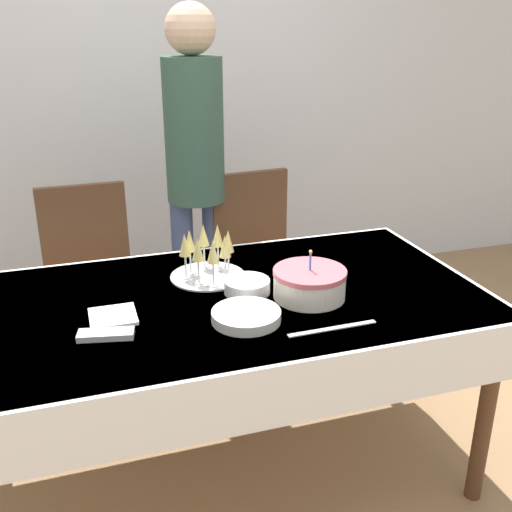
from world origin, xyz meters
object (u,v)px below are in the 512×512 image
champagne_tray (207,253)px  plate_stack_dessert (247,286)px  plate_stack_main (246,316)px  person_standing (195,156)px  dining_chair_far_right (258,261)px  birthday_cake (309,284)px  dining_chair_far_left (91,282)px

champagne_tray → plate_stack_dessert: bearing=-61.1°
plate_stack_main → plate_stack_dessert: size_ratio=1.38×
person_standing → dining_chair_far_right: bearing=-25.6°
birthday_cake → plate_stack_dessert: size_ratio=1.56×
dining_chair_far_right → champagne_tray: dining_chair_far_right is taller
dining_chair_far_left → plate_stack_dessert: bearing=-57.2°
plate_stack_main → person_standing: bearing=85.3°
dining_chair_far_right → birthday_cake: bearing=-96.9°
dining_chair_far_right → champagne_tray: (-0.40, -0.62, 0.33)m
plate_stack_main → dining_chair_far_right: bearing=69.8°
dining_chair_far_right → birthday_cake: (-0.11, -0.90, 0.28)m
champagne_tray → plate_stack_dessert: 0.22m
birthday_cake → plate_stack_dessert: birthday_cake is taller
dining_chair_far_left → person_standing: size_ratio=0.56×
plate_stack_dessert → champagne_tray: bearing=118.9°
champagne_tray → birthday_cake: bearing=-43.7°
dining_chair_far_left → champagne_tray: dining_chair_far_left is taller
champagne_tray → dining_chair_far_right: bearing=56.9°
dining_chair_far_left → birthday_cake: size_ratio=3.81×
dining_chair_far_left → person_standing: bearing=13.7°
dining_chair_far_left → plate_stack_dessert: dining_chair_far_left is taller
plate_stack_main → plate_stack_dessert: plate_stack_dessert is taller
champagne_tray → person_standing: (0.13, 0.75, 0.20)m
champagne_tray → plate_stack_main: bearing=-85.0°
dining_chair_far_left → dining_chair_far_right: 0.82m
birthday_cake → plate_stack_main: (-0.26, -0.10, -0.03)m
dining_chair_far_right → person_standing: size_ratio=0.56×
birthday_cake → person_standing: size_ratio=0.15×
dining_chair_far_left → champagne_tray: bearing=-56.2°
dining_chair_far_left → plate_stack_main: bearing=-65.9°
plate_stack_main → plate_stack_dessert: (0.07, 0.20, 0.01)m
champagne_tray → plate_stack_main: 0.39m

